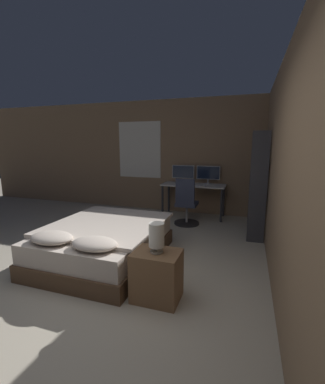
# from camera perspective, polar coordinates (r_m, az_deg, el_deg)

# --- Properties ---
(ground_plane) EXTENTS (20.00, 20.00, 0.00)m
(ground_plane) POSITION_cam_1_polar(r_m,az_deg,el_deg) (2.94, -16.98, -24.18)
(ground_plane) COLOR #B2A893
(wall_back) EXTENTS (12.00, 0.08, 2.70)m
(wall_back) POSITION_cam_1_polar(r_m,az_deg,el_deg) (6.26, 4.78, 7.79)
(wall_back) COLOR #8E7051
(wall_back) RESTS_ON ground_plane
(wall_side_right) EXTENTS (0.06, 12.00, 2.70)m
(wall_side_right) POSITION_cam_1_polar(r_m,az_deg,el_deg) (3.46, 24.55, 4.55)
(wall_side_right) COLOR #8E7051
(wall_side_right) RESTS_ON ground_plane
(bed) EXTENTS (1.52, 1.91, 0.61)m
(bed) POSITION_cam_1_polar(r_m,az_deg,el_deg) (3.87, -12.79, -10.74)
(bed) COLOR brown
(bed) RESTS_ON ground_plane
(nightstand) EXTENTS (0.50, 0.39, 0.54)m
(nightstand) POSITION_cam_1_polar(r_m,az_deg,el_deg) (2.89, -1.29, -18.09)
(nightstand) COLOR brown
(nightstand) RESTS_ON ground_plane
(bedside_lamp) EXTENTS (0.16, 0.16, 0.32)m
(bedside_lamp) POSITION_cam_1_polar(r_m,az_deg,el_deg) (2.71, -1.33, -9.66)
(bedside_lamp) COLOR gray
(bedside_lamp) RESTS_ON nightstand
(desk) EXTENTS (1.43, 0.59, 0.75)m
(desk) POSITION_cam_1_polar(r_m,az_deg,el_deg) (5.91, 6.89, 0.76)
(desk) COLOR beige
(desk) RESTS_ON ground_plane
(monitor_left) EXTENTS (0.53, 0.16, 0.41)m
(monitor_left) POSITION_cam_1_polar(r_m,az_deg,el_deg) (6.11, 4.60, 4.33)
(monitor_left) COLOR #B7B7BC
(monitor_left) RESTS_ON desk
(monitor_right) EXTENTS (0.53, 0.16, 0.41)m
(monitor_right) POSITION_cam_1_polar(r_m,az_deg,el_deg) (6.00, 10.11, 4.08)
(monitor_right) COLOR #B7B7BC
(monitor_right) RESTS_ON desk
(keyboard) EXTENTS (0.39, 0.13, 0.02)m
(keyboard) POSITION_cam_1_polar(r_m,az_deg,el_deg) (5.71, 6.52, 1.52)
(keyboard) COLOR #B7B7BC
(keyboard) RESTS_ON desk
(computer_mouse) EXTENTS (0.07, 0.05, 0.04)m
(computer_mouse) POSITION_cam_1_polar(r_m,az_deg,el_deg) (5.65, 9.37, 1.45)
(computer_mouse) COLOR #B7B7BC
(computer_mouse) RESTS_ON desk
(office_chair) EXTENTS (0.52, 0.52, 0.98)m
(office_chair) POSITION_cam_1_polar(r_m,az_deg,el_deg) (5.32, 5.31, -3.33)
(office_chair) COLOR black
(office_chair) RESTS_ON ground_plane
(bookshelf) EXTENTS (0.28, 0.81, 1.87)m
(bookshelf) POSITION_cam_1_polar(r_m,az_deg,el_deg) (4.80, 20.50, 2.56)
(bookshelf) COLOR #333338
(bookshelf) RESTS_ON ground_plane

